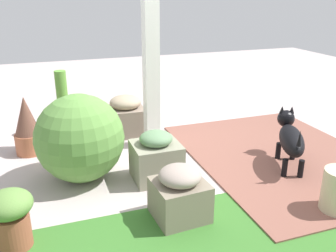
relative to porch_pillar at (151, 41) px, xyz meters
name	(u,v)px	position (x,y,z in m)	size (l,w,h in m)	color
ground_plane	(183,149)	(-0.28, 0.23, -1.16)	(12.00, 12.00, 0.00)	#B4A5A2
brick_path	(281,156)	(-1.20, 0.76, -1.15)	(1.80, 2.40, 0.02)	brown
porch_pillar	(151,41)	(0.00, 0.00, 0.00)	(0.15, 0.15, 2.33)	white
stone_planter_nearest	(126,116)	(0.20, -0.44, -0.93)	(0.45, 0.46, 0.48)	gray
stone_planter_mid	(156,157)	(0.19, 0.77, -0.95)	(0.43, 0.39, 0.47)	gray
stone_planter_far	(180,194)	(0.22, 1.43, -0.96)	(0.42, 0.40, 0.43)	gray
round_shrub	(80,138)	(0.84, 0.53, -0.76)	(0.81, 0.81, 0.81)	#5A8C3F
terracotta_pot_broad	(11,216)	(1.41, 1.38, -0.92)	(0.31, 0.31, 0.43)	#9A4E39
terracotta_pot_spiky	(27,127)	(1.31, -0.23, -0.86)	(0.29, 0.29, 0.63)	#AA5F3F
terracotta_pot_tall	(64,112)	(0.90, -0.70, -0.89)	(0.24, 0.24, 0.78)	#AC6034
dog	(290,138)	(-1.12, 0.97, -0.85)	(0.49, 0.75, 0.53)	black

